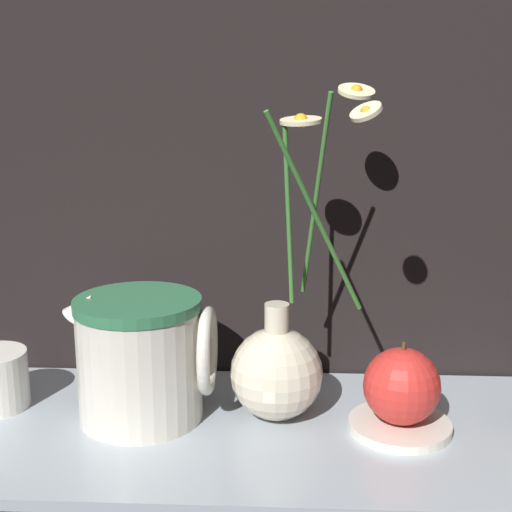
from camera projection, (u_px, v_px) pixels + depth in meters
ground_plane at (248, 436)px, 0.78m from camera, size 6.00×6.00×0.00m
shelf at (248, 431)px, 0.78m from camera, size 0.76×0.30×0.01m
vase_with_flowers at (278, 365)px, 0.79m from camera, size 0.16×0.17×0.37m
ceramic_pitcher at (142, 353)px, 0.79m from camera, size 0.17×0.14×0.15m
saucer_plate at (399, 423)px, 0.78m from camera, size 0.11×0.11×0.01m
orange_fruit at (401, 384)px, 0.77m from camera, size 0.08×0.08×0.09m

